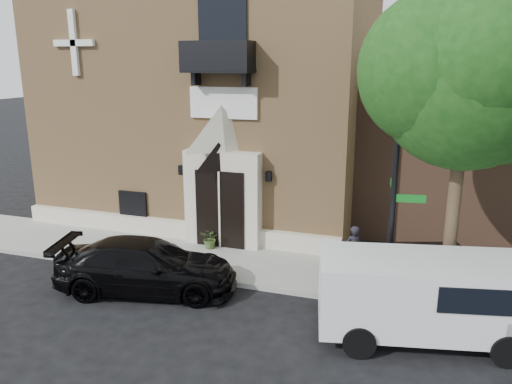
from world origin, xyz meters
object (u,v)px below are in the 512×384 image
Objects in this scene: street_sign at (394,200)px; dumpster at (425,272)px; cargo_van at (434,296)px; black_sedan at (147,266)px; pedestrian_near at (353,251)px; fire_hydrant at (374,281)px.

street_sign is 2.31m from dumpster.
cargo_van is at bearing -103.91° from dumpster.
cargo_van is at bearing -60.37° from street_sign.
black_sedan is 7.50m from cargo_van.
cargo_van is 0.94× the size of street_sign.
dumpster is 2.12m from pedestrian_near.
street_sign is 2.59m from pedestrian_near.
pedestrian_near is at bearing -77.73° from black_sedan.
fire_hydrant is 1.36m from dumpster.
cargo_van is 2.16m from fire_hydrant.
black_sedan is 7.52m from dumpster.
street_sign is (6.40, 1.18, 2.14)m from black_sedan.
fire_hydrant is (-0.36, 0.14, -2.29)m from street_sign.
pedestrian_near is (-2.15, 2.69, -0.19)m from cargo_van.
pedestrian_near is (-1.07, 1.31, -1.96)m from street_sign.
black_sedan is 5.89m from pedestrian_near.
dumpster is 1.51× the size of pedestrian_near.
street_sign reaches higher than black_sedan.
black_sedan is 0.98× the size of cargo_van.
black_sedan is 5.81× the size of fire_hydrant.
cargo_van is 5.92× the size of fire_hydrant.
cargo_van is 1.97m from dumpster.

